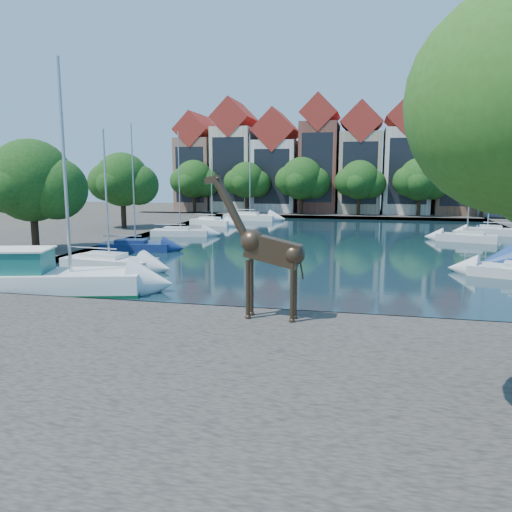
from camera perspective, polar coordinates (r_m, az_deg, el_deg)
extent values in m
plane|color=#38332B|center=(21.50, 4.27, -7.40)|extent=(160.00, 160.00, 0.00)
cube|color=black|center=(44.91, 8.55, 1.42)|extent=(38.00, 50.00, 0.08)
cube|color=#4C4842|center=(14.93, 0.40, -14.13)|extent=(50.00, 14.00, 0.50)
cube|color=#4C4842|center=(76.68, 10.15, 4.82)|extent=(60.00, 16.00, 0.50)
cube|color=#4C4842|center=(52.72, -19.70, 2.38)|extent=(14.00, 52.00, 0.50)
cube|color=#946750|center=(80.63, -6.50, 9.22)|extent=(5.39, 9.00, 11.00)
cube|color=maroon|center=(80.89, -6.59, 13.98)|extent=(5.44, 9.18, 5.44)
cube|color=black|center=(76.40, -7.59, 9.19)|extent=(4.40, 0.05, 8.25)
cube|color=beige|center=(78.92, -2.32, 9.81)|extent=(5.88, 9.00, 12.50)
cube|color=maroon|center=(79.33, -2.36, 15.29)|extent=(5.94, 9.18, 5.94)
cube|color=black|center=(74.59, -3.20, 9.83)|extent=(4.80, 0.05, 9.38)
cube|color=silver|center=(77.54, 2.40, 9.08)|extent=(6.37, 9.00, 10.50)
cube|color=maroon|center=(77.79, 2.43, 14.00)|extent=(6.43, 9.18, 6.43)
cube|color=black|center=(73.13, 1.79, 9.06)|extent=(5.20, 0.05, 7.88)
cube|color=brown|center=(76.70, 7.27, 9.94)|extent=(5.39, 9.00, 13.00)
cube|color=maroon|center=(77.16, 7.39, 15.68)|extent=(5.44, 9.18, 5.44)
cube|color=black|center=(72.24, 6.95, 9.99)|extent=(4.40, 0.05, 9.75)
cube|color=tan|center=(76.40, 11.80, 9.26)|extent=(5.88, 9.00, 11.50)
cube|color=maroon|center=(76.73, 11.98, 14.54)|extent=(5.94, 9.18, 5.94)
cube|color=black|center=(71.92, 11.76, 9.26)|extent=(4.80, 0.05, 8.62)
cube|color=beige|center=(76.60, 16.74, 9.25)|extent=(6.37, 9.00, 12.00)
cube|color=maroon|center=(76.99, 17.01, 14.78)|extent=(6.43, 9.18, 6.43)
cube|color=black|center=(72.14, 17.01, 9.25)|extent=(5.20, 0.05, 9.00)
cube|color=brown|center=(77.36, 21.56, 8.44)|extent=(5.39, 9.00, 10.50)
cube|color=maroon|center=(77.59, 21.86, 13.20)|extent=(5.44, 9.18, 5.44)
cube|color=black|center=(72.94, 22.12, 8.38)|extent=(4.40, 0.05, 7.88)
cylinder|color=#332114|center=(75.22, -7.07, 6.22)|extent=(0.50, 0.50, 3.20)
sphere|color=#103910|center=(75.11, -7.12, 8.72)|extent=(5.60, 5.60, 5.60)
sphere|color=#103910|center=(74.87, -5.81, 8.32)|extent=(4.20, 4.20, 4.20)
sphere|color=#103910|center=(75.26, -8.33, 8.48)|extent=(3.92, 3.92, 3.92)
cylinder|color=#332114|center=(72.97, -1.09, 6.20)|extent=(0.50, 0.50, 3.20)
sphere|color=#103910|center=(72.86, -1.10, 8.68)|extent=(5.20, 5.20, 5.20)
sphere|color=#103910|center=(72.82, 0.16, 8.27)|extent=(3.90, 3.90, 3.90)
sphere|color=#103910|center=(72.82, -2.28, 8.47)|extent=(3.64, 3.64, 3.64)
cylinder|color=#332114|center=(71.56, 5.19, 6.10)|extent=(0.50, 0.50, 3.20)
sphere|color=#103910|center=(71.44, 5.23, 8.82)|extent=(6.00, 6.00, 6.00)
sphere|color=#103910|center=(71.55, 6.70, 8.31)|extent=(4.50, 4.50, 4.50)
sphere|color=#103910|center=(71.27, 3.86, 8.59)|extent=(4.20, 4.20, 4.20)
cylinder|color=#332114|center=(71.02, 11.64, 5.92)|extent=(0.50, 0.50, 3.20)
sphere|color=#103910|center=(70.90, 11.73, 8.51)|extent=(5.40, 5.40, 5.40)
sphere|color=#103910|center=(71.21, 13.03, 8.04)|extent=(4.05, 4.05, 4.05)
sphere|color=#103910|center=(70.54, 10.50, 8.33)|extent=(3.78, 3.78, 3.78)
cylinder|color=#332114|center=(71.38, 18.11, 5.66)|extent=(0.50, 0.50, 3.20)
sphere|color=#103910|center=(71.26, 18.24, 8.34)|extent=(5.80, 5.80, 5.80)
sphere|color=#103910|center=(71.76, 19.59, 7.81)|extent=(4.35, 4.35, 4.35)
sphere|color=#103910|center=(70.72, 16.97, 8.16)|extent=(4.06, 4.06, 4.06)
cylinder|color=#332114|center=(72.62, 24.42, 5.34)|extent=(0.50, 0.50, 3.20)
sphere|color=#103910|center=(72.51, 24.59, 7.83)|extent=(5.20, 5.20, 5.20)
sphere|color=#103910|center=(73.15, 25.71, 7.35)|extent=(3.90, 3.90, 3.90)
sphere|color=#103910|center=(71.83, 23.52, 7.69)|extent=(3.64, 3.64, 3.64)
cylinder|color=#332114|center=(40.40, -23.97, 2.91)|extent=(0.54, 0.54, 3.40)
sphere|color=#103910|center=(40.20, -24.30, 7.87)|extent=(6.00, 6.00, 6.00)
sphere|color=#103910|center=(39.42, -21.86, 7.14)|extent=(4.50, 4.50, 4.50)
sphere|color=#103910|center=(40.89, -26.48, 7.31)|extent=(4.20, 4.20, 4.20)
cylinder|color=#332114|center=(54.53, -14.90, 4.89)|extent=(0.54, 0.54, 3.40)
sphere|color=#103910|center=(54.38, -15.06, 8.44)|extent=(5.60, 5.60, 5.60)
sphere|color=#103910|center=(53.92, -13.28, 7.91)|extent=(4.20, 4.20, 4.20)
sphere|color=#103910|center=(54.75, -16.68, 8.08)|extent=(3.92, 3.92, 3.92)
cylinder|color=#37281B|center=(19.74, -0.94, -3.86)|extent=(0.18, 0.18, 2.35)
cylinder|color=#37281B|center=(20.20, -0.53, -3.55)|extent=(0.18, 0.18, 2.35)
cylinder|color=#37281B|center=(19.31, 4.17, -4.19)|extent=(0.18, 0.18, 2.35)
cylinder|color=#37281B|center=(19.78, 4.46, -3.86)|extent=(0.18, 0.18, 2.35)
cube|color=#37281B|center=(19.43, 1.95, 0.62)|extent=(2.31, 0.76, 1.37)
cylinder|color=#37281B|center=(19.72, -2.75, 5.22)|extent=(1.52, 0.43, 2.43)
cube|color=#37281B|center=(19.94, -5.00, 8.67)|extent=(0.66, 0.24, 0.37)
cube|color=white|center=(27.94, -22.52, -2.53)|extent=(9.87, 5.10, 1.39)
cube|color=#145850|center=(28.40, -25.81, -0.71)|extent=(3.76, 2.87, 1.28)
cylinder|color=#B2B2B7|center=(27.04, -21.05, 9.37)|extent=(0.17, 0.17, 10.66)
cube|color=silver|center=(33.80, -16.41, -0.63)|extent=(6.34, 2.81, 0.91)
cube|color=silver|center=(33.75, -16.44, -0.12)|extent=(2.84, 1.79, 0.51)
cylinder|color=#B2B2B7|center=(33.35, -16.76, 6.73)|extent=(0.12, 0.12, 8.17)
cube|color=navy|center=(41.06, -13.59, 1.15)|extent=(5.72, 2.85, 0.82)
cube|color=navy|center=(41.02, -13.60, 1.53)|extent=(2.59, 1.74, 0.46)
cylinder|color=#B2B2B7|center=(40.67, -13.85, 7.96)|extent=(0.11, 0.11, 9.29)
cube|color=silver|center=(50.18, -8.63, 2.75)|extent=(5.84, 2.71, 0.79)
cube|color=silver|center=(50.15, -8.64, 3.05)|extent=(2.62, 1.70, 0.44)
cylinder|color=#B2B2B7|center=(49.85, -8.77, 8.44)|extent=(0.10, 0.10, 9.52)
cube|color=white|center=(60.13, -5.04, 3.96)|extent=(5.70, 3.43, 0.87)
cube|color=white|center=(60.11, -5.05, 4.23)|extent=(2.65, 1.97, 0.48)
cylinder|color=#B2B2B7|center=(59.89, -5.10, 7.63)|extent=(0.12, 0.12, 7.23)
cube|color=silver|center=(66.31, -0.70, 4.54)|extent=(6.96, 2.95, 0.96)
cube|color=silver|center=(66.29, -0.70, 4.82)|extent=(3.10, 1.91, 0.54)
cylinder|color=#B2B2B7|center=(66.07, -0.71, 9.24)|extent=(0.13, 0.13, 10.33)
cube|color=silver|center=(49.24, 22.94, 2.04)|extent=(5.45, 3.15, 0.88)
cube|color=silver|center=(49.21, 22.96, 2.38)|extent=(2.51, 1.83, 0.49)
cylinder|color=#B2B2B7|center=(48.93, 23.27, 7.20)|extent=(0.12, 0.12, 8.39)
cube|color=silver|center=(55.38, 24.93, 2.65)|extent=(4.82, 2.29, 0.89)
cube|color=silver|center=(55.36, 24.95, 2.96)|extent=(2.17, 1.42, 0.49)
cylinder|color=#B2B2B7|center=(55.10, 25.25, 7.35)|extent=(0.12, 0.12, 8.60)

